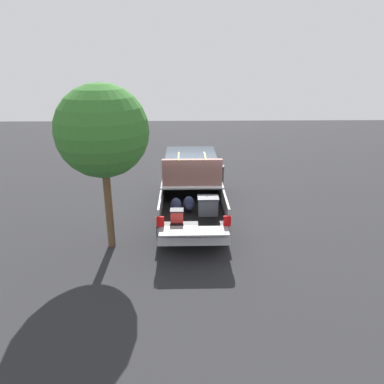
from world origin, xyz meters
The scene contains 4 objects.
ground_plane centered at (0.00, 0.00, 0.00)m, with size 40.00×40.00×0.00m, color #262628.
pickup_truck centered at (0.38, 0.00, 0.98)m, with size 6.05×2.06×2.23m.
tree_background centered at (-2.01, 2.33, 3.29)m, with size 2.41×2.41×4.52m.
trash_can centered at (2.73, -1.09, 0.50)m, with size 0.60×0.60×0.98m.
Camera 1 is at (-11.22, 0.25, 5.05)m, focal length 33.70 mm.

